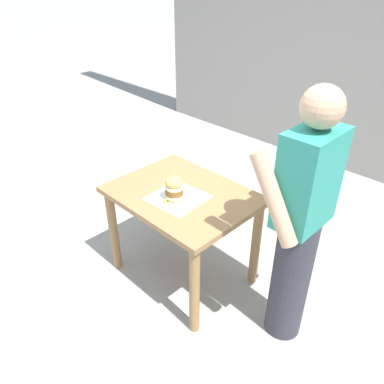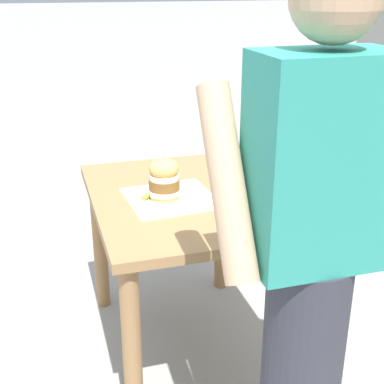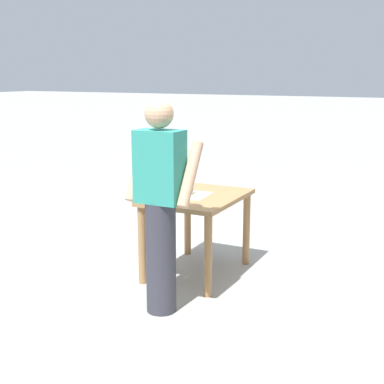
{
  "view_description": "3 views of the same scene",
  "coord_description": "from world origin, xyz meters",
  "px_view_note": "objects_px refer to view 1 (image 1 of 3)",
  "views": [
    {
      "loc": [
        1.56,
        1.66,
        2.16
      ],
      "look_at": [
        0.0,
        0.1,
        0.82
      ],
      "focal_mm": 35.0,
      "sensor_mm": 36.0,
      "label": 1
    },
    {
      "loc": [
        0.57,
        2.02,
        1.62
      ],
      "look_at": [
        0.0,
        0.1,
        0.82
      ],
      "focal_mm": 50.0,
      "sensor_mm": 36.0,
      "label": 2
    },
    {
      "loc": [
        -2.14,
        4.35,
        1.88
      ],
      "look_at": [
        0.0,
        0.1,
        0.82
      ],
      "focal_mm": 50.0,
      "sensor_mm": 36.0,
      "label": 3
    }
  ],
  "objects_px": {
    "pickle_spear": "(166,199)",
    "patio_table": "(182,209)",
    "sandwich": "(174,188)",
    "diner_across_table": "(300,223)"
  },
  "relations": [
    {
      "from": "patio_table",
      "to": "pickle_spear",
      "type": "relative_size",
      "value": 12.2
    },
    {
      "from": "pickle_spear",
      "to": "diner_across_table",
      "type": "xyz_separation_m",
      "value": [
        -0.27,
        0.86,
        0.1
      ]
    },
    {
      "from": "diner_across_table",
      "to": "patio_table",
      "type": "bearing_deg",
      "value": -82.51
    },
    {
      "from": "patio_table",
      "to": "sandwich",
      "type": "distance_m",
      "value": 0.25
    },
    {
      "from": "sandwich",
      "to": "pickle_spear",
      "type": "xyz_separation_m",
      "value": [
        0.06,
        -0.02,
        -0.07
      ]
    },
    {
      "from": "sandwich",
      "to": "pickle_spear",
      "type": "relative_size",
      "value": 2.47
    },
    {
      "from": "patio_table",
      "to": "sandwich",
      "type": "bearing_deg",
      "value": 13.85
    },
    {
      "from": "sandwich",
      "to": "pickle_spear",
      "type": "distance_m",
      "value": 0.1
    },
    {
      "from": "pickle_spear",
      "to": "patio_table",
      "type": "bearing_deg",
      "value": -179.01
    },
    {
      "from": "pickle_spear",
      "to": "diner_across_table",
      "type": "bearing_deg",
      "value": 107.28
    }
  ]
}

